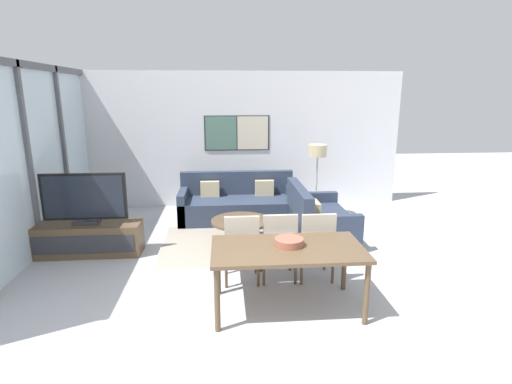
{
  "coord_description": "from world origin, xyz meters",
  "views": [
    {
      "loc": [
        -0.23,
        -3.27,
        2.36
      ],
      "look_at": [
        0.23,
        2.38,
        0.95
      ],
      "focal_mm": 28.0,
      "sensor_mm": 36.0,
      "label": 1
    }
  ],
  "objects_px": {
    "dining_chair_right": "(316,242)",
    "fruit_bowl": "(289,242)",
    "floor_lamp": "(318,157)",
    "dining_table": "(288,254)",
    "sofa_main": "(238,204)",
    "sofa_side": "(316,221)",
    "television": "(84,199)",
    "dining_chair_centre": "(279,242)",
    "tv_console": "(89,239)",
    "coffee_table": "(241,226)",
    "dining_chair_left": "(242,244)"
  },
  "relations": [
    {
      "from": "coffee_table",
      "to": "dining_chair_right",
      "type": "height_order",
      "value": "dining_chair_right"
    },
    {
      "from": "dining_table",
      "to": "dining_chair_right",
      "type": "bearing_deg",
      "value": 54.67
    },
    {
      "from": "tv_console",
      "to": "dining_table",
      "type": "bearing_deg",
      "value": -33.29
    },
    {
      "from": "tv_console",
      "to": "coffee_table",
      "type": "relative_size",
      "value": 1.65
    },
    {
      "from": "dining_chair_centre",
      "to": "dining_table",
      "type": "bearing_deg",
      "value": -90.0
    },
    {
      "from": "dining_chair_left",
      "to": "tv_console",
      "type": "bearing_deg",
      "value": 153.34
    },
    {
      "from": "television",
      "to": "fruit_bowl",
      "type": "relative_size",
      "value": 3.83
    },
    {
      "from": "dining_chair_left",
      "to": "floor_lamp",
      "type": "height_order",
      "value": "floor_lamp"
    },
    {
      "from": "coffee_table",
      "to": "floor_lamp",
      "type": "distance_m",
      "value": 2.12
    },
    {
      "from": "sofa_side",
      "to": "dining_chair_right",
      "type": "relative_size",
      "value": 1.67
    },
    {
      "from": "sofa_main",
      "to": "dining_chair_left",
      "type": "relative_size",
      "value": 2.36
    },
    {
      "from": "sofa_main",
      "to": "dining_chair_centre",
      "type": "relative_size",
      "value": 2.36
    },
    {
      "from": "fruit_bowl",
      "to": "floor_lamp",
      "type": "relative_size",
      "value": 0.22
    },
    {
      "from": "sofa_main",
      "to": "coffee_table",
      "type": "relative_size",
      "value": 2.33
    },
    {
      "from": "dining_chair_right",
      "to": "floor_lamp",
      "type": "distance_m",
      "value": 2.71
    },
    {
      "from": "television",
      "to": "dining_chair_centre",
      "type": "bearing_deg",
      "value": -22.04
    },
    {
      "from": "coffee_table",
      "to": "fruit_bowl",
      "type": "height_order",
      "value": "fruit_bowl"
    },
    {
      "from": "sofa_main",
      "to": "sofa_side",
      "type": "distance_m",
      "value": 1.71
    },
    {
      "from": "coffee_table",
      "to": "floor_lamp",
      "type": "xyz_separation_m",
      "value": [
        1.5,
        1.2,
        0.91
      ]
    },
    {
      "from": "dining_chair_centre",
      "to": "dining_chair_right",
      "type": "relative_size",
      "value": 1.0
    },
    {
      "from": "television",
      "to": "dining_chair_right",
      "type": "relative_size",
      "value": 1.31
    },
    {
      "from": "television",
      "to": "sofa_side",
      "type": "bearing_deg",
      "value": 6.86
    },
    {
      "from": "television",
      "to": "coffee_table",
      "type": "xyz_separation_m",
      "value": [
        2.29,
        0.24,
        -0.56
      ]
    },
    {
      "from": "fruit_bowl",
      "to": "television",
      "type": "bearing_deg",
      "value": 147.63
    },
    {
      "from": "dining_table",
      "to": "dining_chair_centre",
      "type": "xyz_separation_m",
      "value": [
        -0.0,
        0.68,
        -0.13
      ]
    },
    {
      "from": "dining_chair_centre",
      "to": "floor_lamp",
      "type": "distance_m",
      "value": 2.84
    },
    {
      "from": "sofa_main",
      "to": "floor_lamp",
      "type": "distance_m",
      "value": 1.77
    },
    {
      "from": "dining_chair_left",
      "to": "fruit_bowl",
      "type": "bearing_deg",
      "value": -50.89
    },
    {
      "from": "tv_console",
      "to": "dining_chair_left",
      "type": "relative_size",
      "value": 1.67
    },
    {
      "from": "dining_chair_right",
      "to": "fruit_bowl",
      "type": "distance_m",
      "value": 0.81
    },
    {
      "from": "television",
      "to": "floor_lamp",
      "type": "distance_m",
      "value": 4.07
    },
    {
      "from": "tv_console",
      "to": "coffee_table",
      "type": "distance_m",
      "value": 2.31
    },
    {
      "from": "sofa_main",
      "to": "sofa_side",
      "type": "bearing_deg",
      "value": -42.25
    },
    {
      "from": "sofa_main",
      "to": "dining_chair_centre",
      "type": "bearing_deg",
      "value": -80.99
    },
    {
      "from": "tv_console",
      "to": "television",
      "type": "bearing_deg",
      "value": 90.0
    },
    {
      "from": "dining_chair_left",
      "to": "dining_chair_centre",
      "type": "distance_m",
      "value": 0.47
    },
    {
      "from": "tv_console",
      "to": "sofa_main",
      "type": "height_order",
      "value": "sofa_main"
    },
    {
      "from": "dining_table",
      "to": "floor_lamp",
      "type": "relative_size",
      "value": 1.16
    },
    {
      "from": "sofa_side",
      "to": "floor_lamp",
      "type": "bearing_deg",
      "value": -12.83
    },
    {
      "from": "television",
      "to": "dining_chair_left",
      "type": "height_order",
      "value": "television"
    },
    {
      "from": "tv_console",
      "to": "dining_chair_centre",
      "type": "relative_size",
      "value": 1.67
    },
    {
      "from": "dining_table",
      "to": "fruit_bowl",
      "type": "relative_size",
      "value": 5.21
    },
    {
      "from": "tv_console",
      "to": "sofa_side",
      "type": "relative_size",
      "value": 1.0
    },
    {
      "from": "dining_table",
      "to": "floor_lamp",
      "type": "distance_m",
      "value": 3.44
    },
    {
      "from": "tv_console",
      "to": "sofa_main",
      "type": "xyz_separation_m",
      "value": [
        2.29,
        1.58,
        0.04
      ]
    },
    {
      "from": "coffee_table",
      "to": "dining_chair_right",
      "type": "xyz_separation_m",
      "value": [
        0.9,
        -1.35,
        0.22
      ]
    },
    {
      "from": "sofa_main",
      "to": "fruit_bowl",
      "type": "height_order",
      "value": "sofa_main"
    },
    {
      "from": "television",
      "to": "fruit_bowl",
      "type": "distance_m",
      "value": 3.24
    },
    {
      "from": "tv_console",
      "to": "coffee_table",
      "type": "height_order",
      "value": "tv_console"
    },
    {
      "from": "television",
      "to": "floor_lamp",
      "type": "bearing_deg",
      "value": 20.83
    }
  ]
}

